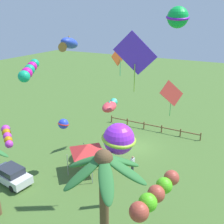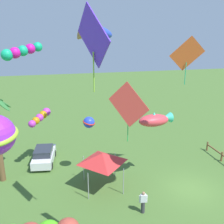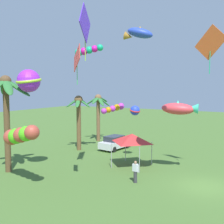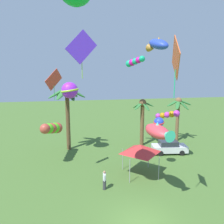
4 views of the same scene
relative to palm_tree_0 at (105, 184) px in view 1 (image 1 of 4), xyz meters
name	(u,v)px [view 1 (image 1 of 4)]	position (x,y,z in m)	size (l,w,h in m)	color
ground_plane	(135,147)	(4.48, -14.47, -5.90)	(120.00, 120.00, 0.00)	#476B2D
palm_tree_0	(105,184)	(0.00, 0.00, 0.00)	(4.40, 4.05, 7.78)	brown
rail_fence	(153,126)	(4.38, -19.57, -5.31)	(11.75, 0.12, 0.95)	brown
parked_car_0	(11,175)	(11.35, -3.50, -5.14)	(4.09, 2.21, 1.51)	silver
spectator_0	(132,164)	(2.83, -10.00, -5.08)	(0.29, 0.54, 1.59)	#38383D
festival_tent	(87,148)	(6.41, -7.99, -3.43)	(2.86, 2.86, 2.85)	#9E9EA3
kite_ball_0	(178,17)	(0.83, -14.01, 7.56)	(2.60, 2.61, 1.80)	green
kite_tube_1	(29,70)	(7.23, -2.86, 4.43)	(1.54, 2.55, 1.12)	#14B37B
kite_fish_2	(69,44)	(7.74, -7.88, 5.63)	(1.69, 2.81, 1.37)	blue
kite_ball_3	(63,124)	(8.38, -7.31, -1.22)	(1.32, 1.32, 0.91)	blue
kite_fish_4	(110,106)	(6.35, -12.11, -0.70)	(1.72, 2.96, 1.17)	#E63E48
kite_tube_5	(7,135)	(11.08, -3.49, -1.35)	(2.32, 1.85, 1.13)	#BD34BE
kite_diamond_6	(120,54)	(6.32, -14.23, 4.11)	(0.77, 2.41, 3.49)	#E65C27
kite_tube_7	(154,196)	(-1.56, -3.21, -2.37)	(2.00, 4.13, 1.82)	#B44435
kite_diamond_8	(135,54)	(1.46, -6.68, 5.39)	(2.77, 1.07, 4.09)	#5D2FD9
kite_diamond_9	(171,94)	(-0.88, -7.71, 2.73)	(1.27, 1.40, 2.56)	#D94034
kite_ball_10	(119,139)	(0.34, -2.20, 1.43)	(2.23, 2.22, 1.75)	#A22AEF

